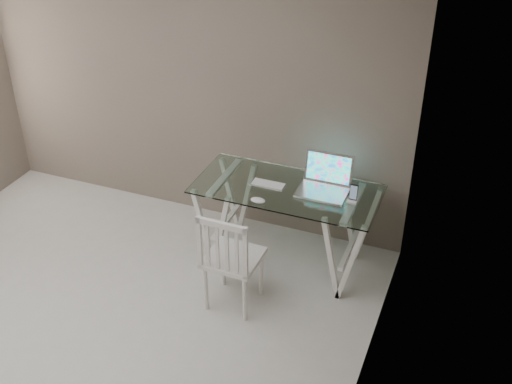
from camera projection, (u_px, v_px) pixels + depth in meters
room at (0, 152)px, 3.65m from camera, size 4.50×4.52×2.71m
desk at (286, 225)px, 5.36m from camera, size 1.50×0.70×0.75m
chair at (229, 257)px, 4.82m from camera, size 0.41×0.41×0.89m
laptop at (325, 182)px, 5.13m from camera, size 0.40×0.33×0.28m
keyboard at (268, 184)px, 5.22m from camera, size 0.28×0.12×0.01m
mouse at (258, 200)px, 4.99m from camera, size 0.12×0.07×0.04m
phone_dock at (353, 197)px, 4.99m from camera, size 0.08×0.08×0.14m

